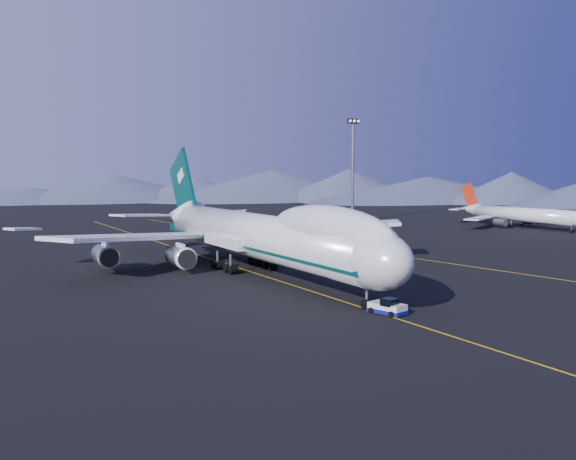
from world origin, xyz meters
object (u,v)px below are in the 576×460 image
pushback_tug (387,309)px  second_jet (518,214)px  service_van (370,245)px  boeing_747 (259,235)px  floodlight_mast (353,170)px

pushback_tug → second_jet: (92.73, 64.61, 2.97)m
pushback_tug → service_van: 57.04m
boeing_747 → pushback_tug: size_ratio=16.27×
service_van → floodlight_mast: (32.16, 52.66, 14.33)m
floodlight_mast → service_van: bearing=-121.4°
pushback_tug → floodlight_mast: floodlight_mast is taller
pushback_tug → service_van: bearing=40.5°
floodlight_mast → pushback_tug: bearing=-122.8°
second_jet → service_van: 63.08m
service_van → boeing_747: bearing=-152.9°
pushback_tug → service_van: size_ratio=0.81×
boeing_747 → second_jet: bearing=20.6°
second_jet → service_van: bearing=-144.7°
floodlight_mast → second_jet: bearing=-51.1°
service_van → pushback_tug: bearing=-125.5°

